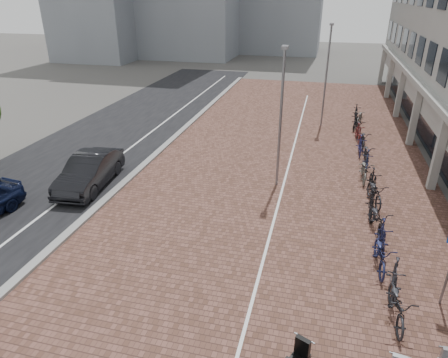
% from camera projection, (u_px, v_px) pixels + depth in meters
% --- Properties ---
extents(ground, '(140.00, 140.00, 0.00)m').
position_uv_depth(ground, '(173.00, 305.00, 11.47)').
color(ground, '#474442').
rests_on(ground, ground).
extents(plaza_brick, '(14.50, 42.00, 0.04)m').
position_uv_depth(plaza_brick, '(287.00, 159.00, 21.53)').
color(plaza_brick, brown).
rests_on(plaza_brick, ground).
extents(street_asphalt, '(8.00, 50.00, 0.03)m').
position_uv_depth(street_asphalt, '(105.00, 142.00, 23.99)').
color(street_asphalt, black).
rests_on(street_asphalt, ground).
extents(curb, '(0.35, 42.00, 0.14)m').
position_uv_depth(curb, '(165.00, 146.00, 23.09)').
color(curb, gray).
rests_on(curb, ground).
extents(lane_line, '(0.12, 44.00, 0.00)m').
position_uv_depth(lane_line, '(135.00, 144.00, 23.54)').
color(lane_line, white).
rests_on(lane_line, street_asphalt).
extents(parking_line, '(0.10, 30.00, 0.00)m').
position_uv_depth(parking_line, '(290.00, 159.00, 21.48)').
color(parking_line, white).
rests_on(parking_line, plaza_brick).
extents(car_dark, '(2.03, 4.69, 1.50)m').
position_uv_depth(car_dark, '(90.00, 171.00, 18.23)').
color(car_dark, black).
rests_on(car_dark, ground).
extents(lamp_near, '(0.12, 0.12, 6.20)m').
position_uv_depth(lamp_near, '(280.00, 121.00, 17.30)').
color(lamp_near, gray).
rests_on(lamp_near, ground).
extents(lamp_far, '(0.12, 0.12, 6.45)m').
position_uv_depth(lamp_far, '(326.00, 78.00, 25.53)').
color(lamp_far, slate).
rests_on(lamp_far, ground).
extents(bike_row, '(1.28, 21.42, 1.05)m').
position_uv_depth(bike_row, '(367.00, 167.00, 19.24)').
color(bike_row, black).
rests_on(bike_row, ground).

